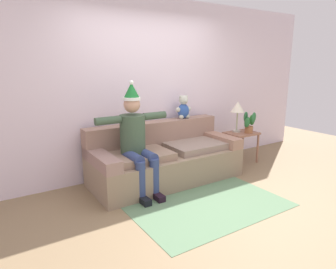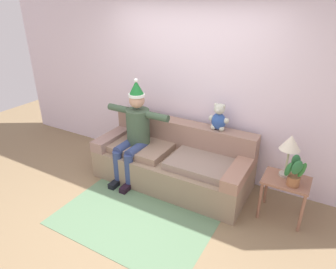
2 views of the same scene
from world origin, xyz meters
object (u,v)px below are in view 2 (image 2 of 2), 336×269
table_lamp (290,145)px  potted_plant (295,172)px  couch (173,161)px  person_seated (134,131)px  teddy_bear (219,118)px  side_table (285,186)px

table_lamp → potted_plant: size_ratio=1.40×
couch → table_lamp: bearing=1.5°
person_seated → potted_plant: person_seated is taller
person_seated → table_lamp: 2.09m
person_seated → teddy_bear: person_seated is taller
side_table → potted_plant: potted_plant is taller
side_table → table_lamp: table_lamp is taller
teddy_bear → potted_plant: size_ratio=1.00×
person_seated → potted_plant: (2.19, 0.03, -0.04)m
couch → person_seated: size_ratio=1.48×
couch → table_lamp: size_ratio=4.16×
side_table → couch: bearing=178.4°
couch → teddy_bear: teddy_bear is taller
table_lamp → teddy_bear: bearing=165.7°
teddy_bear → potted_plant: teddy_bear is taller
couch → teddy_bear: bearing=27.8°
couch → table_lamp: 1.65m
couch → potted_plant: (1.64, -0.14, 0.40)m
person_seated → side_table: (2.11, 0.13, -0.31)m
potted_plant → teddy_bear: bearing=158.7°
couch → teddy_bear: size_ratio=5.84×
person_seated → potted_plant: bearing=0.8°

